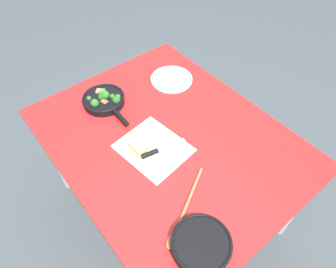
{
  "coord_description": "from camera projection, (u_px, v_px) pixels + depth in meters",
  "views": [
    {
      "loc": [
        -0.74,
        0.6,
        1.89
      ],
      "look_at": [
        0.0,
        0.0,
        0.77
      ],
      "focal_mm": 32.0,
      "sensor_mm": 36.0,
      "label": 1
    }
  ],
  "objects": [
    {
      "name": "ground_plane",
      "position": [
        168.0,
        206.0,
        2.05
      ],
      "size": [
        14.0,
        14.0,
        0.0
      ],
      "primitive_type": "plane",
      "color": "#424C51"
    },
    {
      "name": "dining_table_red",
      "position": [
        168.0,
        146.0,
        1.54
      ],
      "size": [
        1.3,
        1.02,
        0.75
      ],
      "color": "red",
      "rests_on": "ground_plane"
    },
    {
      "name": "skillet_broccoli",
      "position": [
        104.0,
        100.0,
        1.62
      ],
      "size": [
        0.35,
        0.23,
        0.08
      ],
      "rotation": [
        0.0,
        0.0,
        3.13
      ],
      "color": "black",
      "rests_on": "dining_table_red"
    },
    {
      "name": "skillet_eggs",
      "position": [
        201.0,
        246.0,
        1.11
      ],
      "size": [
        0.34,
        0.24,
        0.05
      ],
      "rotation": [
        0.0,
        0.0,
        2.65
      ],
      "color": "black",
      "rests_on": "dining_table_red"
    },
    {
      "name": "wooden_spoon",
      "position": [
        183.0,
        215.0,
        1.21
      ],
      "size": [
        0.21,
        0.36,
        0.02
      ],
      "rotation": [
        0.0,
        0.0,
        2.07
      ],
      "color": "#996B42",
      "rests_on": "dining_table_red"
    },
    {
      "name": "parchment_sheet",
      "position": [
        154.0,
        148.0,
        1.44
      ],
      "size": [
        0.35,
        0.31,
        0.0
      ],
      "color": "silver",
      "rests_on": "dining_table_red"
    },
    {
      "name": "grater_knife",
      "position": [
        157.0,
        151.0,
        1.42
      ],
      "size": [
        0.07,
        0.23,
        0.02
      ],
      "rotation": [
        0.0,
        0.0,
        4.51
      ],
      "color": "silver",
      "rests_on": "dining_table_red"
    },
    {
      "name": "cheese_block",
      "position": [
        138.0,
        148.0,
        1.41
      ],
      "size": [
        0.08,
        0.05,
        0.04
      ],
      "color": "#EFD67A",
      "rests_on": "dining_table_red"
    },
    {
      "name": "dinner_plate_stack",
      "position": [
        172.0,
        78.0,
        1.76
      ],
      "size": [
        0.25,
        0.25,
        0.03
      ],
      "color": "silver",
      "rests_on": "dining_table_red"
    }
  ]
}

